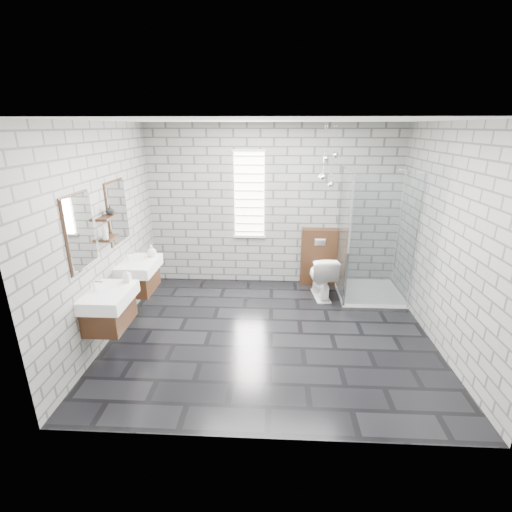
# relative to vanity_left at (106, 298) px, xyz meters

# --- Properties ---
(floor) EXTENTS (4.20, 3.60, 0.02)m
(floor) POSITION_rel_vanity_left_xyz_m (1.91, 0.59, -0.77)
(floor) COLOR black
(floor) RESTS_ON ground
(ceiling) EXTENTS (4.20, 3.60, 0.02)m
(ceiling) POSITION_rel_vanity_left_xyz_m (1.91, 0.59, 1.95)
(ceiling) COLOR white
(ceiling) RESTS_ON wall_back
(wall_back) EXTENTS (4.20, 0.02, 2.70)m
(wall_back) POSITION_rel_vanity_left_xyz_m (1.91, 2.40, 0.59)
(wall_back) COLOR gray
(wall_back) RESTS_ON floor
(wall_front) EXTENTS (4.20, 0.02, 2.70)m
(wall_front) POSITION_rel_vanity_left_xyz_m (1.91, -1.22, 0.59)
(wall_front) COLOR gray
(wall_front) RESTS_ON floor
(wall_left) EXTENTS (0.02, 3.60, 2.70)m
(wall_left) POSITION_rel_vanity_left_xyz_m (-0.20, 0.59, 0.59)
(wall_left) COLOR gray
(wall_left) RESTS_ON floor
(wall_right) EXTENTS (0.02, 3.60, 2.70)m
(wall_right) POSITION_rel_vanity_left_xyz_m (4.02, 0.59, 0.59)
(wall_right) COLOR gray
(wall_right) RESTS_ON floor
(vanity_left) EXTENTS (0.47, 0.70, 1.57)m
(vanity_left) POSITION_rel_vanity_left_xyz_m (0.00, 0.00, 0.00)
(vanity_left) COLOR #412514
(vanity_left) RESTS_ON wall_left
(vanity_right) EXTENTS (0.47, 0.70, 1.57)m
(vanity_right) POSITION_rel_vanity_left_xyz_m (0.00, 1.01, 0.00)
(vanity_right) COLOR #412514
(vanity_right) RESTS_ON wall_left
(shelf_lower) EXTENTS (0.14, 0.30, 0.03)m
(shelf_lower) POSITION_rel_vanity_left_xyz_m (-0.12, 0.54, 0.56)
(shelf_lower) COLOR #412514
(shelf_lower) RESTS_ON wall_left
(shelf_upper) EXTENTS (0.14, 0.30, 0.03)m
(shelf_upper) POSITION_rel_vanity_left_xyz_m (-0.12, 0.54, 0.82)
(shelf_upper) COLOR #412514
(shelf_upper) RESTS_ON wall_left
(window) EXTENTS (0.56, 0.05, 1.48)m
(window) POSITION_rel_vanity_left_xyz_m (1.51, 2.38, 0.79)
(window) COLOR white
(window) RESTS_ON wall_back
(cistern_panel) EXTENTS (0.60, 0.20, 1.00)m
(cistern_panel) POSITION_rel_vanity_left_xyz_m (2.71, 2.29, -0.26)
(cistern_panel) COLOR #412514
(cistern_panel) RESTS_ON floor
(flush_plate) EXTENTS (0.18, 0.01, 0.12)m
(flush_plate) POSITION_rel_vanity_left_xyz_m (2.71, 2.19, 0.04)
(flush_plate) COLOR silver
(flush_plate) RESTS_ON cistern_panel
(shower_enclosure) EXTENTS (1.00, 1.00, 2.03)m
(shower_enclosure) POSITION_rel_vanity_left_xyz_m (3.41, 1.78, -0.25)
(shower_enclosure) COLOR white
(shower_enclosure) RESTS_ON floor
(pendant_cluster) EXTENTS (0.28, 0.25, 0.94)m
(pendant_cluster) POSITION_rel_vanity_left_xyz_m (2.72, 1.96, 1.26)
(pendant_cluster) COLOR silver
(pendant_cluster) RESTS_ON ceiling
(toilet) EXTENTS (0.48, 0.74, 0.71)m
(toilet) POSITION_rel_vanity_left_xyz_m (2.71, 1.79, -0.40)
(toilet) COLOR white
(toilet) RESTS_ON floor
(soap_bottle_a) EXTENTS (0.08, 0.08, 0.18)m
(soap_bottle_a) POSITION_rel_vanity_left_xyz_m (0.16, 0.27, 0.18)
(soap_bottle_a) COLOR #B2B2B2
(soap_bottle_a) RESTS_ON vanity_left
(soap_bottle_b) EXTENTS (0.14, 0.14, 0.17)m
(soap_bottle_b) POSITION_rel_vanity_left_xyz_m (0.17, 1.20, 0.18)
(soap_bottle_b) COLOR #B2B2B2
(soap_bottle_b) RESTS_ON vanity_right
(soap_bottle_c) EXTENTS (0.09, 0.09, 0.19)m
(soap_bottle_c) POSITION_rel_vanity_left_xyz_m (-0.11, 0.43, 0.67)
(soap_bottle_c) COLOR #B2B2B2
(soap_bottle_c) RESTS_ON shelf_lower
(vase) EXTENTS (0.11, 0.11, 0.11)m
(vase) POSITION_rel_vanity_left_xyz_m (-0.11, 0.65, 0.89)
(vase) COLOR #B2B2B2
(vase) RESTS_ON shelf_upper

